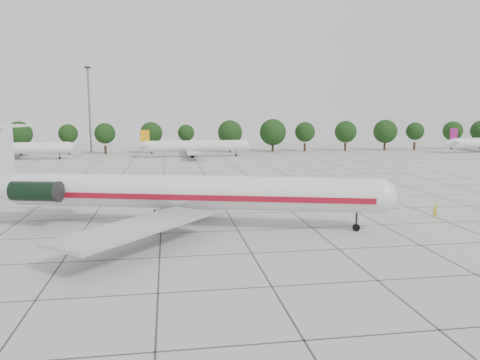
{
  "coord_description": "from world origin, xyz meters",
  "views": [
    {
      "loc": [
        -7.15,
        -55.1,
        12.41
      ],
      "look_at": [
        2.14,
        4.43,
        3.5
      ],
      "focal_mm": 35.0,
      "sensor_mm": 36.0,
      "label": 1
    }
  ],
  "objects": [
    {
      "name": "apron_joints",
      "position": [
        0.0,
        15.0,
        0.01
      ],
      "size": [
        170.0,
        170.0,
        0.02
      ],
      "primitive_type": "cube",
      "color": "#383838",
      "rests_on": "ground"
    },
    {
      "name": "floodlight_mast",
      "position": [
        -30.0,
        92.0,
        14.28
      ],
      "size": [
        1.6,
        1.6,
        25.45
      ],
      "color": "slate",
      "rests_on": "ground"
    },
    {
      "name": "ground_crew",
      "position": [
        23.73,
        -5.6,
        0.79
      ],
      "size": [
        0.64,
        0.48,
        1.58
      ],
      "primitive_type": "imported",
      "rotation": [
        0.0,
        0.0,
        3.33
      ],
      "color": "#D2BF0C",
      "rests_on": "ground"
    },
    {
      "name": "bg_airliner_c",
      "position": [
        0.27,
        72.58,
        2.91
      ],
      "size": [
        28.24,
        27.2,
        7.4
      ],
      "color": "silver",
      "rests_on": "ground"
    },
    {
      "name": "tree_line",
      "position": [
        -11.68,
        85.0,
        5.98
      ],
      "size": [
        249.86,
        8.44,
        10.22
      ],
      "color": "#332114",
      "rests_on": "ground"
    },
    {
      "name": "bg_airliner_b",
      "position": [
        -46.24,
        71.68,
        2.91
      ],
      "size": [
        28.24,
        27.2,
        7.4
      ],
      "color": "silver",
      "rests_on": "ground"
    },
    {
      "name": "main_airliner",
      "position": [
        -7.17,
        -4.86,
        3.85
      ],
      "size": [
        45.74,
        35.23,
        10.89
      ],
      "rotation": [
        0.0,
        0.0,
        -0.27
      ],
      "color": "silver",
      "rests_on": "ground"
    },
    {
      "name": "ground",
      "position": [
        0.0,
        0.0,
        0.0
      ],
      "size": [
        260.0,
        260.0,
        0.0
      ],
      "primitive_type": "plane",
      "color": "#BBBBB3",
      "rests_on": "ground"
    }
  ]
}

